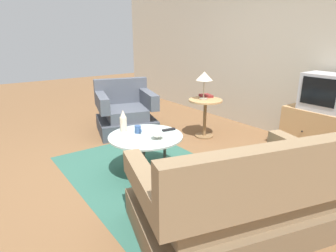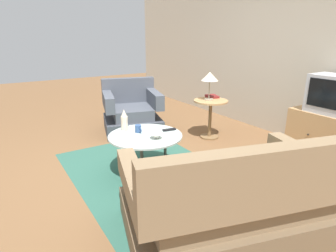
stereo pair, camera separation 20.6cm
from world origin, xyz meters
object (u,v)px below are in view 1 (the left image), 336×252
at_px(vase, 123,121).
at_px(armchair, 125,114).
at_px(side_table, 205,110).
at_px(table_lamp, 204,77).
at_px(couch, 240,199).
at_px(coffee_table, 146,138).
at_px(book, 206,96).
at_px(tv_stand, 319,132).
at_px(bowl, 157,136).
at_px(mug, 138,129).
at_px(television, 326,92).
at_px(tv_remote_dark, 169,130).

bearing_deg(vase, armchair, 151.45).
height_order(side_table, table_lamp, table_lamp).
xyz_separation_m(side_table, table_lamp, (-0.03, -0.02, 0.51)).
distance_m(armchair, couch, 2.83).
xyz_separation_m(couch, table_lamp, (-1.84, 1.31, 0.66)).
distance_m(coffee_table, book, 1.68).
bearing_deg(book, table_lamp, -38.63).
height_order(side_table, tv_stand, tv_stand).
xyz_separation_m(side_table, bowl, (0.67, -1.35, 0.06)).
xyz_separation_m(coffee_table, mug, (-0.12, -0.02, 0.08)).
bearing_deg(tv_stand, armchair, -145.26).
bearing_deg(vase, mug, 33.38).
relative_size(table_lamp, vase, 1.64).
distance_m(television, mug, 2.43).
xyz_separation_m(tv_stand, mug, (-1.02, -2.20, 0.20)).
relative_size(bowl, tv_remote_dark, 0.83).
relative_size(side_table, vase, 2.34).
xyz_separation_m(television, bowl, (-0.72, -2.11, -0.36)).
relative_size(coffee_table, bowl, 6.14).
bearing_deg(television, tv_stand, 90.00).
distance_m(television, table_lamp, 1.63).
height_order(coffee_table, table_lamp, table_lamp).
bearing_deg(side_table, tv_stand, 29.00).
height_order(side_table, book, book).
xyz_separation_m(couch, side_table, (-1.82, 1.33, 0.15)).
bearing_deg(tv_remote_dark, television, -16.68).
bearing_deg(couch, television, 27.45).
bearing_deg(television, side_table, -151.56).
xyz_separation_m(armchair, tv_stand, (2.37, 1.65, 0.00)).
xyz_separation_m(tv_stand, tv_remote_dark, (-0.88, -1.86, 0.17)).
bearing_deg(mug, vase, -146.62).
height_order(vase, bowl, vase).
distance_m(couch, table_lamp, 2.35).
bearing_deg(side_table, vase, -81.61).
height_order(tv_stand, table_lamp, table_lamp).
bearing_deg(vase, couch, 7.12).
relative_size(coffee_table, television, 1.58).
distance_m(armchair, book, 1.35).
xyz_separation_m(armchair, mug, (1.36, -0.55, 0.20)).
height_order(coffee_table, vase, vase).
bearing_deg(table_lamp, television, 28.64).
height_order(couch, coffee_table, couch).
relative_size(vase, tv_remote_dark, 1.56).
bearing_deg(television, bowl, -108.96).
bearing_deg(tv_stand, side_table, -151.00).
relative_size(side_table, tv_stand, 0.67).
relative_size(side_table, bowl, 4.37).
distance_m(couch, mug, 1.46).
height_order(table_lamp, bowl, table_lamp).
bearing_deg(vase, table_lamp, 99.44).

